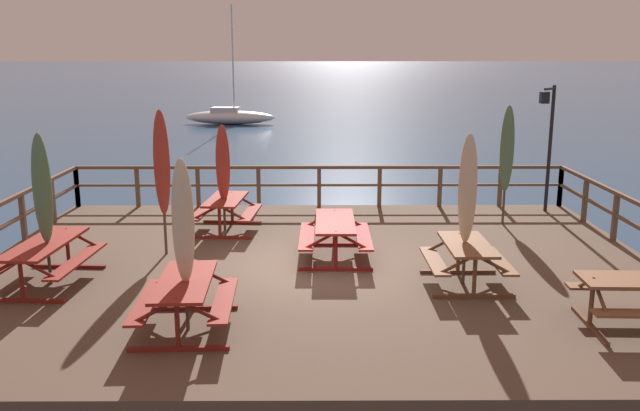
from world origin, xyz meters
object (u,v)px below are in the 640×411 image
object	(u,v)px
picnic_table_mid_right	(226,207)
sailboat_distant	(230,116)
picnic_table_back_left	(335,230)
patio_umbrella_short_back	(468,190)
patio_umbrella_tall_mid_right	(183,222)
patio_umbrella_short_front	(42,189)
picnic_table_front_left	(45,253)
patio_umbrella_short_mid	(223,164)
lamp_post_hooked	(548,130)
picnic_table_mid_centre	(185,293)
picnic_table_mid_left	(467,255)
patio_umbrella_tall_front	(162,164)
patio_umbrella_tall_back_right	(507,149)

from	to	relation	value
picnic_table_mid_right	sailboat_distant	distance (m)	30.66
picnic_table_back_left	patio_umbrella_short_back	bearing A→B (deg)	-34.82
picnic_table_mid_right	sailboat_distant	bearing A→B (deg)	96.97
picnic_table_mid_right	picnic_table_back_left	world-z (taller)	same
patio_umbrella_tall_mid_right	patio_umbrella_short_front	world-z (taller)	patio_umbrella_short_front
picnic_table_front_left	patio_umbrella_short_front	distance (m)	1.14
picnic_table_back_left	patio_umbrella_short_mid	distance (m)	3.40
patio_umbrella_tall_mid_right	patio_umbrella_short_mid	xyz separation A→B (m)	(-0.20, 5.68, -0.09)
lamp_post_hooked	sailboat_distant	world-z (taller)	sailboat_distant
picnic_table_mid_centre	picnic_table_back_left	distance (m)	4.23
picnic_table_mid_right	picnic_table_back_left	size ratio (longest dim) A/B	0.88
picnic_table_mid_centre	picnic_table_mid_left	world-z (taller)	same
patio_umbrella_tall_mid_right	picnic_table_mid_centre	bearing A→B (deg)	140.34
patio_umbrella_tall_front	picnic_table_mid_left	bearing A→B (deg)	-18.54
picnic_table_front_left	patio_umbrella_tall_front	bearing A→B (deg)	46.75
picnic_table_front_left	patio_umbrella_short_mid	bearing A→B (deg)	54.02
picnic_table_mid_centre	patio_umbrella_short_front	size ratio (longest dim) A/B	0.72
patio_umbrella_short_back	patio_umbrella_tall_back_right	distance (m)	4.59
patio_umbrella_short_front	picnic_table_mid_left	bearing A→B (deg)	-0.75
patio_umbrella_short_front	lamp_post_hooked	distance (m)	11.79
patio_umbrella_short_front	patio_umbrella_short_mid	size ratio (longest dim) A/B	1.10
picnic_table_mid_left	patio_umbrella_tall_back_right	world-z (taller)	patio_umbrella_tall_back_right
picnic_table_back_left	patio_umbrella_short_back	distance (m)	2.95
picnic_table_back_left	patio_umbrella_short_front	bearing A→B (deg)	-163.17
picnic_table_front_left	patio_umbrella_short_front	size ratio (longest dim) A/B	0.84
patio_umbrella_tall_mid_right	patio_umbrella_short_back	xyz separation A→B (m)	(4.51, 2.01, 0.07)
patio_umbrella_tall_mid_right	picnic_table_mid_left	bearing A→B (deg)	23.06
picnic_table_mid_left	lamp_post_hooked	xyz separation A→B (m)	(3.14, 5.48, 1.56)
patio_umbrella_tall_front	sailboat_distant	xyz separation A→B (m)	(-2.73, 32.22, -2.13)
lamp_post_hooked	picnic_table_mid_right	bearing A→B (deg)	-167.17
picnic_table_mid_centre	patio_umbrella_tall_back_right	bearing A→B (deg)	44.24
picnic_table_mid_centre	patio_umbrella_short_front	distance (m)	3.62
patio_umbrella_tall_mid_right	patio_umbrella_short_front	size ratio (longest dim) A/B	0.96
patio_umbrella_short_back	picnic_table_mid_right	bearing A→B (deg)	142.21
picnic_table_front_left	picnic_table_mid_right	world-z (taller)	same
sailboat_distant	picnic_table_front_left	bearing A→B (deg)	-88.28
picnic_table_mid_left	patio_umbrella_short_front	size ratio (longest dim) A/B	0.61
picnic_table_mid_left	lamp_post_hooked	bearing A→B (deg)	60.18
patio_umbrella_tall_mid_right	patio_umbrella_tall_back_right	xyz separation A→B (m)	(6.35, 6.22, 0.15)
picnic_table_front_left	patio_umbrella_short_back	bearing A→B (deg)	-0.09
picnic_table_back_left	patio_umbrella_short_mid	size ratio (longest dim) A/B	0.84
patio_umbrella_short_mid	sailboat_distant	world-z (taller)	sailboat_distant
picnic_table_mid_centre	patio_umbrella_tall_mid_right	distance (m)	1.08
patio_umbrella_tall_front	picnic_table_front_left	bearing A→B (deg)	-133.25
picnic_table_mid_right	picnic_table_front_left	bearing A→B (deg)	-126.81
picnic_table_mid_left	sailboat_distant	xyz separation A→B (m)	(-8.41, 34.12, -0.82)
picnic_table_mid_centre	patio_umbrella_short_back	distance (m)	5.08
picnic_table_mid_left	picnic_table_back_left	bearing A→B (deg)	144.10
picnic_table_mid_left	patio_umbrella_tall_back_right	bearing A→B (deg)	67.11
patio_umbrella_short_mid	patio_umbrella_tall_mid_right	bearing A→B (deg)	-88.01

